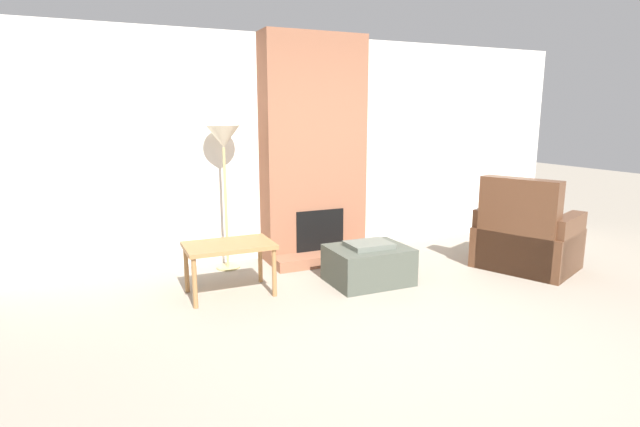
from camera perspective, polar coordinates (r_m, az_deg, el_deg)
The scene contains 7 objects.
ground_plane at distance 4.08m, azimuth 13.74°, elevation -13.78°, with size 24.00×24.00×0.00m, color gray.
wall_back at distance 6.09m, azimuth -1.58°, elevation 7.49°, with size 7.54×0.06×2.60m, color silver.
fireplace at distance 5.88m, azimuth -0.71°, elevation 6.87°, with size 1.22×0.69×2.60m.
ottoman at distance 5.16m, azimuth 5.55°, elevation -5.77°, with size 0.80×0.62×0.43m.
armchair at distance 5.99m, azimuth 22.36°, elevation -2.92°, with size 1.15×1.23×1.04m.
side_table at distance 4.82m, azimuth -10.35°, elevation -4.11°, with size 0.82×0.53×0.50m.
floor_lamp_left at distance 5.50m, azimuth -10.97°, elevation 7.79°, with size 0.36×0.36×1.59m.
Camera 1 is at (-2.31, -2.89, 1.71)m, focal length 28.00 mm.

